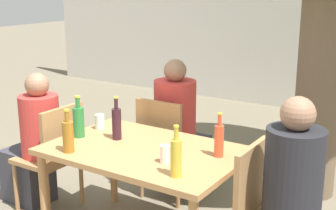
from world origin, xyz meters
name	(u,v)px	position (x,y,z in m)	size (l,w,h in m)	color
cafe_building_wall	(321,16)	(0.00, 4.28, 1.40)	(10.00, 0.08, 2.80)	beige
dining_table_front	(145,159)	(0.00, 0.00, 0.65)	(1.37, 0.91, 0.73)	#B27F4C
patio_chair_0	(54,152)	(-0.92, 0.00, 0.52)	(0.44, 0.44, 0.91)	#A87A4C
patio_chair_1	(267,209)	(0.92, 0.00, 0.52)	(0.44, 0.44, 0.91)	#A87A4C
patio_chair_2	(166,143)	(-0.27, 0.69, 0.52)	(0.44, 0.44, 0.91)	#A87A4C
person_seated_0	(34,147)	(-1.16, 0.00, 0.51)	(0.56, 0.33, 1.16)	#383842
person_seated_2	(180,132)	(-0.27, 0.92, 0.56)	(0.37, 0.59, 1.23)	#383842
wine_bottle_0	(117,123)	(-0.29, 0.05, 0.86)	(0.07, 0.07, 0.33)	#331923
soda_bottle_1	(219,140)	(0.50, 0.15, 0.85)	(0.06, 0.06, 0.30)	#DB4C2D
amber_bottle_2	(68,136)	(-0.40, -0.34, 0.85)	(0.08, 0.08, 0.30)	#9E661E
oil_cruet_3	(176,157)	(0.44, -0.29, 0.86)	(0.07, 0.07, 0.32)	gold
green_bottle_4	(79,121)	(-0.57, -0.06, 0.86)	(0.08, 0.08, 0.32)	#287A38
drinking_glass_0	(165,154)	(0.26, -0.15, 0.79)	(0.06, 0.06, 0.12)	silver
drinking_glass_1	(100,122)	(-0.56, 0.17, 0.79)	(0.08, 0.08, 0.12)	silver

